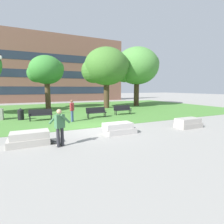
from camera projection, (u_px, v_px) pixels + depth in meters
ground_plane at (94, 128)px, 11.60m from camera, size 140.00×140.00×0.00m
grass_lawn at (65, 110)px, 20.54m from camera, size 40.00×20.00×0.02m
concrete_block_center at (29, 139)px, 8.08m from camera, size 1.80×0.90×0.64m
concrete_block_left at (119, 128)px, 10.12m from camera, size 1.89×0.90×0.64m
concrete_block_right at (188, 123)px, 11.63m from camera, size 1.80×0.90×0.64m
person_skateboarder at (60, 125)px, 7.77m from camera, size 0.96×0.48×1.71m
skateboard at (56, 142)px, 8.23m from camera, size 0.67×0.99×0.14m
park_bench_near_left at (41, 114)px, 14.17m from camera, size 1.82×0.62×0.90m
park_bench_near_right at (122, 109)px, 17.34m from camera, size 1.82×0.59×0.90m
park_bench_far_left at (96, 112)px, 15.54m from camera, size 1.81×0.57×0.90m
tree_far_left at (46, 71)px, 21.70m from camera, size 4.35×4.14×6.61m
tree_far_right at (106, 67)px, 22.53m from camera, size 5.96×5.67×7.78m
tree_near_right at (136, 67)px, 25.42m from camera, size 6.59×6.28×8.46m
trash_bin at (21, 114)px, 14.41m from camera, size 0.49×0.49×0.96m
person_bystander_near_lawn at (72, 109)px, 13.57m from camera, size 0.40×0.61×1.71m
building_facade_distant at (47, 68)px, 32.48m from camera, size 30.81×1.03×12.69m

